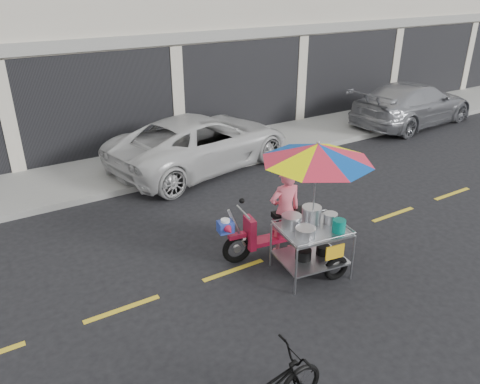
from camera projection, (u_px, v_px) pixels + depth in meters
ground at (322, 240)px, 9.11m from camera, size 90.00×90.00×0.00m
sidewalk at (195, 153)px, 13.32m from camera, size 45.00×3.00×0.15m
centerline at (322, 239)px, 9.10m from camera, size 42.00×0.10×0.01m
white_pickup at (202, 142)px, 12.28m from camera, size 5.44×3.36×1.41m
silver_pickup at (413, 104)px, 15.84m from camera, size 5.11×2.47×1.43m
food_vendor_rig at (303, 187)px, 7.75m from camera, size 2.35×2.11×2.37m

